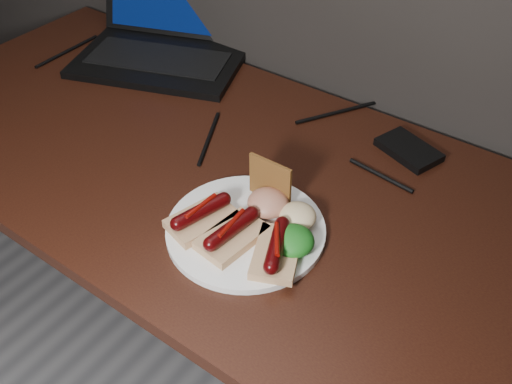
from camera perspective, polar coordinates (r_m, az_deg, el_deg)
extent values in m
cube|color=black|center=(1.17, -6.64, 3.56)|extent=(1.40, 0.70, 0.03)
cube|color=black|center=(1.95, -14.59, 6.03)|extent=(0.05, 0.05, 0.72)
cube|color=black|center=(1.45, 23.55, -11.86)|extent=(0.05, 0.05, 0.72)
cube|color=black|center=(1.46, -9.72, 12.74)|extent=(0.46, 0.37, 0.02)
cube|color=black|center=(1.45, -9.77, 13.10)|extent=(0.36, 0.25, 0.00)
cube|color=black|center=(1.18, 15.02, 4.10)|extent=(0.14, 0.11, 0.02)
cylinder|color=black|center=(1.18, -4.73, 5.41)|extent=(0.09, 0.16, 0.01)
cylinder|color=black|center=(1.27, 8.50, 7.98)|extent=(0.12, 0.19, 0.01)
cylinder|color=black|center=(1.11, 12.37, 1.63)|extent=(0.14, 0.02, 0.01)
cylinder|color=black|center=(1.57, -18.38, 13.21)|extent=(0.01, 0.20, 0.01)
cylinder|color=white|center=(0.97, -1.03, -3.77)|extent=(0.35, 0.35, 0.01)
cube|color=#DEB882|center=(0.97, -5.43, -2.80)|extent=(0.10, 0.13, 0.02)
cylinder|color=#460405|center=(0.96, -5.50, -1.92)|extent=(0.05, 0.10, 0.02)
sphere|color=#460405|center=(0.94, -7.87, -3.17)|extent=(0.03, 0.02, 0.02)
sphere|color=#460405|center=(0.98, -3.23, -0.72)|extent=(0.03, 0.02, 0.02)
cylinder|color=#680904|center=(0.95, -5.55, -1.37)|extent=(0.01, 0.07, 0.01)
cube|color=#DEB882|center=(0.94, -2.42, -4.54)|extent=(0.08, 0.12, 0.02)
cylinder|color=#460405|center=(0.93, -2.45, -3.66)|extent=(0.04, 0.10, 0.02)
sphere|color=#460405|center=(0.90, -4.58, -5.22)|extent=(0.03, 0.02, 0.02)
sphere|color=#460405|center=(0.95, -0.44, -2.18)|extent=(0.03, 0.02, 0.02)
cylinder|color=#680904|center=(0.92, -2.48, -3.11)|extent=(0.01, 0.07, 0.01)
cube|color=#DEB882|center=(0.92, 2.07, -6.14)|extent=(0.11, 0.13, 0.02)
cylinder|color=#460405|center=(0.90, 2.10, -5.27)|extent=(0.06, 0.10, 0.02)
sphere|color=#460405|center=(0.87, 1.52, -7.50)|extent=(0.03, 0.02, 0.02)
sphere|color=#460405|center=(0.93, 2.64, -3.19)|extent=(0.03, 0.02, 0.02)
cylinder|color=#680904|center=(0.89, 2.12, -4.72)|extent=(0.05, 0.06, 0.01)
cube|color=brown|center=(0.99, 1.42, 1.14)|extent=(0.09, 0.01, 0.08)
ellipsoid|color=#134E0F|center=(0.92, 3.72, -4.88)|extent=(0.07, 0.07, 0.04)
ellipsoid|color=maroon|center=(0.98, 1.20, -1.07)|extent=(0.07, 0.07, 0.04)
ellipsoid|color=white|center=(0.97, 4.19, -2.41)|extent=(0.06, 0.06, 0.04)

